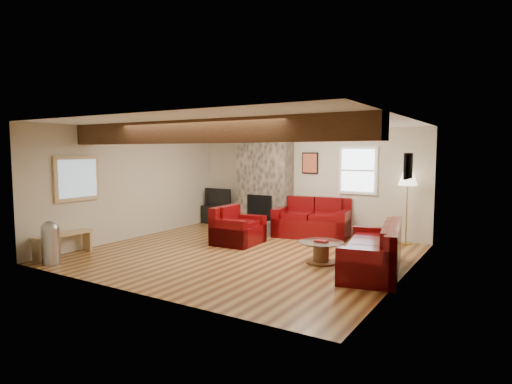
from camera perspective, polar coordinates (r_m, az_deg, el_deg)
room at (r=8.21m, az=-1.65°, el=0.31°), size 8.00×8.00×8.00m
oak_beam at (r=7.17m, az=-7.21°, el=8.01°), size 6.00×0.36×0.38m
chimney_breast at (r=10.84m, az=1.15°, el=1.40°), size 1.40×0.67×2.50m
back_window at (r=10.05m, az=13.44°, el=2.82°), size 0.90×0.08×1.10m
hatch_window at (r=9.17m, az=-22.74°, el=1.68°), size 0.08×1.00×0.90m
ceiling_dome at (r=8.54m, az=6.81°, el=8.47°), size 0.40×0.40×0.18m
artwork_back at (r=10.49m, az=7.20°, el=3.85°), size 0.42×0.06×0.52m
artwork_right at (r=7.30m, az=19.58°, el=3.29°), size 0.06×0.55×0.42m
sofa_three at (r=7.37m, az=15.20°, el=-7.18°), size 1.24×2.18×0.79m
loveseat at (r=10.04m, az=7.48°, el=-3.38°), size 1.84×1.25×0.90m
armchair_red at (r=9.20m, az=-2.39°, el=-4.47°), size 0.90×1.02×0.80m
coffee_table at (r=7.75m, az=8.67°, el=-7.97°), size 0.80×0.80×0.42m
tv_cabinet at (r=11.78m, az=-4.87°, el=-3.05°), size 0.99×0.40×0.50m
television at (r=11.72m, az=-4.88°, el=-0.68°), size 0.84×0.11×0.49m
floor_lamp at (r=9.62m, az=19.57°, el=1.17°), size 0.40×0.40×1.55m
pine_bench at (r=8.97m, az=-24.31°, el=-6.42°), size 0.27×1.15×0.43m
pedal_bin at (r=8.39m, az=-25.69°, el=-6.08°), size 0.40×0.40×0.77m
coal_bucket at (r=10.21m, az=2.20°, el=-4.83°), size 0.35×0.35×0.33m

